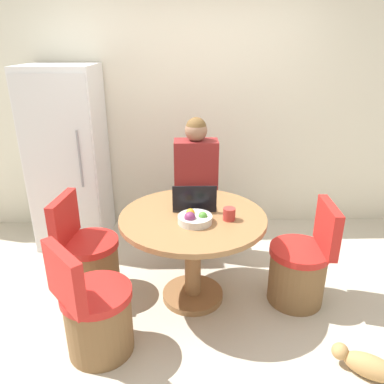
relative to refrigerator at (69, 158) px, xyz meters
name	(u,v)px	position (x,y,z in m)	size (l,w,h in m)	color
ground_plane	(193,312)	(1.21, -1.25, -0.89)	(12.00, 12.00, 0.00)	beige
wall_back	(189,109)	(1.21, 0.39, 0.41)	(7.00, 0.06, 2.60)	silver
refrigerator	(69,158)	(0.00, 0.00, 0.00)	(0.67, 0.69, 1.77)	white
dining_table	(192,238)	(1.20, -1.07, -0.33)	(1.11, 1.11, 0.75)	olive
chair_left_side	(89,261)	(0.36, -0.95, -0.60)	(0.48, 0.47, 0.85)	brown
chair_right_side	(300,269)	(2.06, -1.12, -0.60)	(0.47, 0.47, 0.85)	brown
chair_near_left_corner	(96,316)	(0.55, -1.62, -0.60)	(0.54, 0.54, 0.85)	brown
person_seated	(196,181)	(1.25, -0.28, -0.15)	(0.40, 0.37, 1.35)	#2D2D38
laptop	(194,203)	(1.22, -0.94, -0.09)	(0.34, 0.23, 0.21)	#232328
fruit_bowl	(195,218)	(1.22, -1.19, -0.10)	(0.25, 0.25, 0.10)	beige
coffee_cup	(229,214)	(1.47, -1.15, -0.09)	(0.09, 0.09, 0.09)	#B2332D
cat	(366,365)	(2.28, -1.87, -0.80)	(0.40, 0.31, 0.16)	tan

